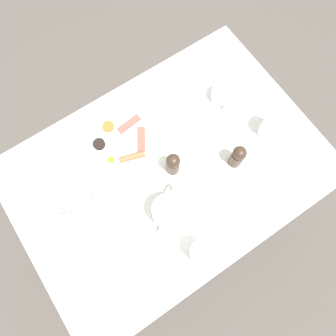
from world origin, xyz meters
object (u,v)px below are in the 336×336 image
object	(u,v)px
teacup_with_saucer_left	(221,95)
salt_grinder	(238,156)
knife_by_plate	(170,89)
creamer_jug	(102,201)
water_glass_tall	(271,126)
breakfast_plate	(121,143)
pepper_grinder	(173,164)
napkin_folded	(283,178)
teapot_near	(168,212)
water_glass_short	(200,252)
fork_by_plate	(135,275)
teacup_with_saucer_right	(70,226)

from	to	relation	value
teacup_with_saucer_left	salt_grinder	bearing A→B (deg)	-25.15
knife_by_plate	creamer_jug	bearing A→B (deg)	-61.53
water_glass_tall	salt_grinder	world-z (taller)	salt_grinder
breakfast_plate	teacup_with_saucer_left	distance (m)	0.44
creamer_jug	pepper_grinder	world-z (taller)	pepper_grinder
teacup_with_saucer_left	napkin_folded	xyz separation A→B (m)	(0.40, -0.00, -0.03)
napkin_folded	pepper_grinder	bearing A→B (deg)	-128.83
teapot_near	water_glass_short	world-z (taller)	teapot_near
teacup_with_saucer_left	salt_grinder	xyz separation A→B (m)	(0.25, -0.12, 0.03)
water_glass_tall	water_glass_short	distance (m)	0.54
creamer_jug	salt_grinder	bearing A→B (deg)	73.95
teapot_near	pepper_grinder	distance (m)	0.17
water_glass_short	salt_grinder	size ratio (longest dim) A/B	0.80
creamer_jug	napkin_folded	xyz separation A→B (m)	(0.29, 0.60, -0.03)
water_glass_short	napkin_folded	distance (m)	0.42
water_glass_short	teapot_near	bearing A→B (deg)	-175.87
pepper_grinder	salt_grinder	bearing A→B (deg)	63.03
water_glass_tall	breakfast_plate	bearing A→B (deg)	-118.74
salt_grinder	creamer_jug	bearing A→B (deg)	-106.05
breakfast_plate	fork_by_plate	xyz separation A→B (m)	(0.44, -0.21, -0.01)
teacup_with_saucer_right	teacup_with_saucer_left	bearing A→B (deg)	99.10
breakfast_plate	pepper_grinder	distance (m)	0.23
teacup_with_saucer_right	pepper_grinder	world-z (taller)	pepper_grinder
teapot_near	teacup_with_saucer_left	distance (m)	0.51
water_glass_tall	knife_by_plate	distance (m)	0.42
breakfast_plate	fork_by_plate	distance (m)	0.48
pepper_grinder	napkin_folded	distance (m)	0.42
fork_by_plate	breakfast_plate	bearing A→B (deg)	154.41
water_glass_short	pepper_grinder	bearing A→B (deg)	162.34
water_glass_short	fork_by_plate	bearing A→B (deg)	-105.76
teacup_with_saucer_left	fork_by_plate	xyz separation A→B (m)	(0.38, -0.64, -0.03)
water_glass_tall	knife_by_plate	size ratio (longest dim) A/B	0.68
breakfast_plate	teacup_with_saucer_right	size ratio (longest dim) A/B	2.22
teacup_with_saucer_left	knife_by_plate	world-z (taller)	teacup_with_saucer_left
teacup_with_saucer_right	salt_grinder	distance (m)	0.64
teacup_with_saucer_left	pepper_grinder	xyz separation A→B (m)	(0.14, -0.32, 0.03)
breakfast_plate	teacup_with_saucer_right	distance (m)	0.36
water_glass_tall	salt_grinder	xyz separation A→B (m)	(0.03, -0.18, 0.01)
teapot_near	salt_grinder	world-z (taller)	teapot_near
teapot_near	knife_by_plate	bearing A→B (deg)	-167.02
creamer_jug	teapot_near	bearing A→B (deg)	45.94
pepper_grinder	salt_grinder	world-z (taller)	same
teacup_with_saucer_left	napkin_folded	distance (m)	0.40
water_glass_tall	teacup_with_saucer_left	bearing A→B (deg)	-163.42
breakfast_plate	teacup_with_saucer_right	xyz separation A→B (m)	(0.17, -0.31, 0.02)
breakfast_plate	teacup_with_saucer_left	size ratio (longest dim) A/B	2.22
water_glass_tall	pepper_grinder	world-z (taller)	pepper_grinder
teacup_with_saucer_left	salt_grinder	size ratio (longest dim) A/B	1.13
creamer_jug	salt_grinder	world-z (taller)	salt_grinder
water_glass_tall	napkin_folded	world-z (taller)	water_glass_tall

